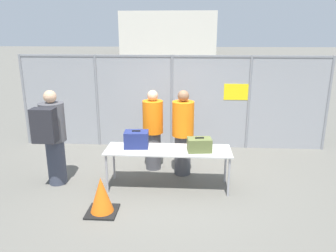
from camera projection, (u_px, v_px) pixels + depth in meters
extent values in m
plane|color=#605E56|center=(165.00, 185.00, 6.38)|extent=(120.00, 120.00, 0.00)
cylinder|color=gray|center=(25.00, 100.00, 8.49)|extent=(0.07, 0.07, 2.34)
cylinder|color=gray|center=(97.00, 101.00, 8.37)|extent=(0.07, 0.07, 2.34)
cylinder|color=gray|center=(172.00, 102.00, 8.25)|extent=(0.07, 0.07, 2.34)
cylinder|color=gray|center=(249.00, 103.00, 8.13)|extent=(0.07, 0.07, 2.34)
cylinder|color=gray|center=(328.00, 104.00, 8.01)|extent=(0.07, 0.07, 2.34)
cube|color=gray|center=(172.00, 102.00, 8.25)|extent=(7.65, 0.01, 2.34)
cube|color=gray|center=(172.00, 56.00, 7.93)|extent=(7.65, 0.04, 0.04)
cube|color=yellow|center=(236.00, 92.00, 8.06)|extent=(0.60, 0.01, 0.40)
cube|color=#B2B2AD|center=(168.00, 150.00, 6.11)|extent=(2.34, 0.70, 0.02)
cylinder|color=#99999E|center=(107.00, 174.00, 6.00)|extent=(0.04, 0.04, 0.74)
cylinder|color=#99999E|center=(229.00, 177.00, 5.86)|extent=(0.04, 0.04, 0.74)
cylinder|color=#99999E|center=(114.00, 162.00, 6.56)|extent=(0.04, 0.04, 0.74)
cylinder|color=#99999E|center=(225.00, 165.00, 6.42)|extent=(0.04, 0.04, 0.74)
cube|color=navy|center=(136.00, 139.00, 6.18)|extent=(0.47, 0.35, 0.31)
cube|color=black|center=(136.00, 131.00, 6.14)|extent=(0.16, 0.03, 0.02)
cube|color=#566033|center=(199.00, 145.00, 5.98)|extent=(0.46, 0.33, 0.25)
cube|color=black|center=(200.00, 138.00, 5.94)|extent=(0.16, 0.04, 0.02)
cylinder|color=#383D4C|center=(57.00, 162.00, 6.37)|extent=(0.35, 0.35, 0.88)
cylinder|color=#4C4C51|center=(52.00, 122.00, 6.15)|extent=(0.46, 0.46, 0.73)
sphere|color=tan|center=(50.00, 97.00, 6.01)|extent=(0.24, 0.24, 0.24)
cube|color=#232328|center=(44.00, 125.00, 5.80)|extent=(0.41, 0.25, 0.62)
cylinder|color=#4C4C51|center=(183.00, 155.00, 6.80)|extent=(0.33, 0.33, 0.84)
cylinder|color=orange|center=(183.00, 119.00, 6.58)|extent=(0.44, 0.44, 0.70)
sphere|color=brown|center=(183.00, 96.00, 6.45)|extent=(0.23, 0.23, 0.23)
cylinder|color=#4C4C51|center=(153.00, 151.00, 7.07)|extent=(0.33, 0.33, 0.82)
cylinder|color=orange|center=(153.00, 117.00, 6.86)|extent=(0.43, 0.43, 0.68)
sphere|color=tan|center=(153.00, 96.00, 6.73)|extent=(0.22, 0.22, 0.22)
cube|color=#B2B2B7|center=(208.00, 108.00, 10.77)|extent=(2.42, 1.35, 0.58)
sphere|color=black|center=(195.00, 117.00, 10.13)|extent=(0.65, 0.65, 0.65)
sphere|color=black|center=(195.00, 107.00, 11.55)|extent=(0.65, 0.65, 0.65)
cylinder|color=#59595B|center=(159.00, 114.00, 10.94)|extent=(0.85, 0.06, 0.06)
cube|color=beige|center=(170.00, 34.00, 44.34)|extent=(11.69, 11.62, 5.23)
cube|color=black|center=(102.00, 211.00, 5.42)|extent=(0.50, 0.50, 0.03)
cone|color=orange|center=(101.00, 195.00, 5.34)|extent=(0.40, 0.40, 0.63)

